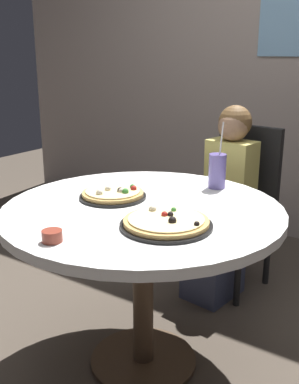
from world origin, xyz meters
name	(u,v)px	position (x,y,z in m)	size (l,w,h in m)	color
ground_plane	(143,361)	(0.00, 0.00, 0.00)	(8.00, 8.00, 0.00)	#4C4238
dining_table	(143,230)	(0.00, 0.00, 0.65)	(1.16, 1.16, 0.75)	white
chair_wooden	(239,198)	(0.01, 0.97, 0.53)	(0.45, 0.45, 0.95)	black
diner_child	(222,213)	(-0.01, 0.79, 0.48)	(0.30, 0.42, 1.08)	#3F4766
pizza_veggie	(166,223)	(0.20, -0.14, 0.77)	(0.34, 0.34, 0.05)	black
pizza_cheese	(113,194)	(-0.17, 0.02, 0.77)	(0.29, 0.29, 0.05)	black
soda_cup	(217,171)	(0.13, 0.42, 0.83)	(0.08, 0.08, 0.31)	#6659A5
sauce_bowl	(52,236)	(-0.04, -0.47, 0.77)	(0.07, 0.07, 0.04)	brown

